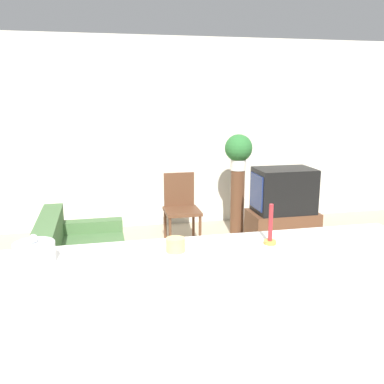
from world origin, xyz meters
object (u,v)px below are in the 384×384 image
decorative_bowl (34,252)px  television (283,190)px  couch (79,272)px  wooden_chair (181,205)px  potted_plant (239,150)px

decorative_bowl → television: bearing=45.9°
couch → television: size_ratio=2.46×
wooden_chair → decorative_bowl: size_ratio=4.53×
decorative_bowl → potted_plant: bearing=57.0°
television → potted_plant: 0.93m
television → wooden_chair: 1.30m
couch → potted_plant: size_ratio=3.57×
television → couch: bearing=-161.9°
couch → wooden_chair: size_ratio=1.90×
couch → potted_plant: (2.09, 1.57, 0.91)m
wooden_chair → television: bearing=-23.4°
potted_plant → couch: bearing=-143.2°
couch → wooden_chair: wooden_chair is taller
wooden_chair → potted_plant: potted_plant is taller
couch → wooden_chair: bearing=46.2°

